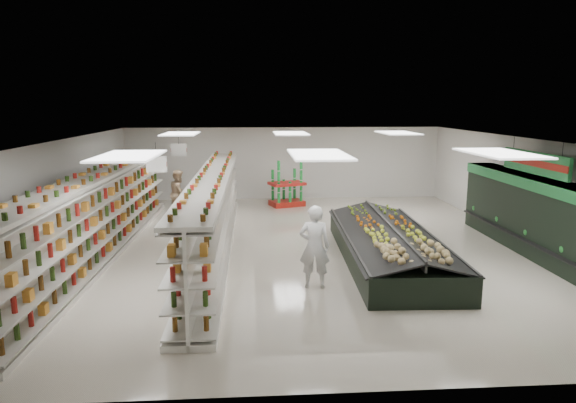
{
  "coord_description": "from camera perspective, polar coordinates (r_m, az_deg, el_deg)",
  "views": [
    {
      "loc": [
        -1.43,
        -14.88,
        4.23
      ],
      "look_at": [
        -0.34,
        0.51,
        1.28
      ],
      "focal_mm": 32.0,
      "sensor_mm": 36.0,
      "label": 1
    }
  ],
  "objects": [
    {
      "name": "hortifruti_banner",
      "position": [
        15.5,
        25.72,
        3.9
      ],
      "size": [
        0.12,
        3.2,
        0.95
      ],
      "color": "#1F7637",
      "rests_on": "ceiling"
    },
    {
      "name": "wall_right",
      "position": [
        17.3,
        25.18,
        1.04
      ],
      "size": [
        0.02,
        16.0,
        3.2
      ],
      "primitive_type": "cube",
      "color": "silver",
      "rests_on": "floor"
    },
    {
      "name": "produce_wall_case",
      "position": [
        15.85,
        26.2,
        -1.18
      ],
      "size": [
        0.93,
        8.0,
        2.2
      ],
      "color": "black",
      "rests_on": "floor"
    },
    {
      "name": "wall_back",
      "position": [
        23.07,
        -0.46,
        4.27
      ],
      "size": [
        14.0,
        0.02,
        3.2
      ],
      "primitive_type": "cube",
      "color": "silver",
      "rests_on": "floor"
    },
    {
      "name": "aisle_sign_near",
      "position": [
        13.18,
        -14.41,
        4.03
      ],
      "size": [
        0.52,
        0.06,
        0.75
      ],
      "color": "white",
      "rests_on": "ceiling"
    },
    {
      "name": "ceiling",
      "position": [
        14.98,
        1.46,
        6.87
      ],
      "size": [
        14.0,
        16.0,
        0.02
      ],
      "primitive_type": "cube",
      "color": "white",
      "rests_on": "wall_back"
    },
    {
      "name": "shopper_main",
      "position": [
        11.92,
        2.96,
        -5.03
      ],
      "size": [
        0.77,
        0.56,
        1.96
      ],
      "primitive_type": "imported",
      "rotation": [
        0.0,
        0.0,
        3.01
      ],
      "color": "silver",
      "rests_on": "floor"
    },
    {
      "name": "gondola_left",
      "position": [
        15.26,
        -20.19,
        -1.81
      ],
      "size": [
        1.26,
        13.47,
        2.33
      ],
      "rotation": [
        0.0,
        0.0,
        -0.02
      ],
      "color": "white",
      "rests_on": "floor"
    },
    {
      "name": "aisle_sign_far",
      "position": [
        17.11,
        -12.05,
        5.62
      ],
      "size": [
        0.52,
        0.06,
        0.75
      ],
      "color": "white",
      "rests_on": "ceiling"
    },
    {
      "name": "wall_front",
      "position": [
        7.5,
        7.3,
        -9.8
      ],
      "size": [
        14.0,
        0.02,
        3.2
      ],
      "primitive_type": "cube",
      "color": "silver",
      "rests_on": "floor"
    },
    {
      "name": "produce_island",
      "position": [
        14.31,
        11.09,
        -4.62
      ],
      "size": [
        2.78,
        7.03,
        1.04
      ],
      "rotation": [
        0.0,
        0.0,
        -0.04
      ],
      "color": "black",
      "rests_on": "floor"
    },
    {
      "name": "gondola_center",
      "position": [
        15.11,
        -8.23,
        -1.55
      ],
      "size": [
        0.98,
        12.87,
        2.23
      ],
      "rotation": [
        0.0,
        0.0,
        -0.0
      ],
      "color": "white",
      "rests_on": "floor"
    },
    {
      "name": "soda_endcap",
      "position": [
        21.46,
        -0.13,
        1.8
      ],
      "size": [
        1.63,
        1.36,
        1.79
      ],
      "rotation": [
        0.0,
        0.0,
        0.34
      ],
      "color": "#A41C12",
      "rests_on": "floor"
    },
    {
      "name": "wall_left",
      "position": [
        16.1,
        -24.21,
        0.46
      ],
      "size": [
        0.02,
        16.0,
        3.2
      ],
      "primitive_type": "cube",
      "color": "silver",
      "rests_on": "floor"
    },
    {
      "name": "shopper_background",
      "position": [
        19.85,
        -12.0,
        0.91
      ],
      "size": [
        0.56,
        0.88,
        1.79
      ],
      "primitive_type": "imported",
      "rotation": [
        0.0,
        0.0,
        1.55
      ],
      "color": "tan",
      "rests_on": "floor"
    },
    {
      "name": "floor",
      "position": [
        15.53,
        1.4,
        -4.99
      ],
      "size": [
        16.0,
        16.0,
        0.0
      ],
      "primitive_type": "plane",
      "color": "beige",
      "rests_on": "ground"
    }
  ]
}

